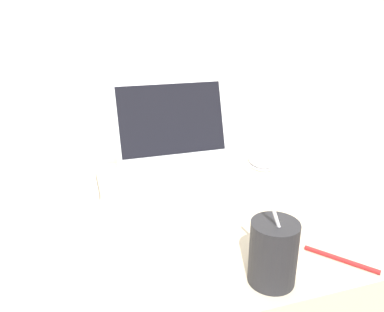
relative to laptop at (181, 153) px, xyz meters
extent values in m
cube|color=silver|center=(0.00, -0.06, -0.05)|extent=(0.36, 0.24, 0.02)
cube|color=#B7B7BC|center=(0.00, -0.04, -0.04)|extent=(0.32, 0.13, 0.00)
cube|color=silver|center=(0.00, 0.10, 0.08)|extent=(0.36, 0.09, 0.23)
cube|color=black|center=(0.00, 0.09, 0.08)|extent=(0.33, 0.07, 0.21)
cylinder|color=#232326|center=(0.02, -0.53, 0.00)|extent=(0.08, 0.08, 0.12)
cylinder|color=black|center=(0.02, -0.53, 0.06)|extent=(0.07, 0.07, 0.01)
cylinder|color=white|center=(0.01, -0.54, 0.06)|extent=(0.06, 0.02, 0.16)
ellipsoid|color=white|center=(0.25, -0.04, -0.05)|extent=(0.07, 0.10, 0.01)
ellipsoid|color=silver|center=(0.25, -0.04, -0.04)|extent=(0.07, 0.10, 0.03)
cube|color=silver|center=(-0.47, -0.04, -0.05)|extent=(0.43, 0.16, 0.02)
cylinder|color=#A51E1E|center=(0.17, -0.52, -0.05)|extent=(0.09, 0.12, 0.01)
camera|label=1|loc=(-0.28, -1.00, 0.39)|focal=35.00mm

